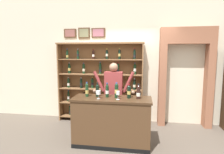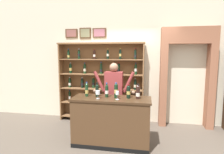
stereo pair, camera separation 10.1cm
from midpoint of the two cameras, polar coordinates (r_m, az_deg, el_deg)
ground_plane at (r=4.03m, az=2.92°, el=-20.12°), size 14.00×14.00×0.02m
back_wall at (r=5.07m, az=5.28°, el=6.38°), size 12.00×0.19×3.53m
wine_shelf at (r=5.01m, az=-2.77°, el=-1.03°), size 2.31×0.30×2.12m
archway_doorway at (r=5.04m, az=22.34°, el=1.88°), size 1.29×0.45×2.47m
tasting_counter at (r=3.85m, az=0.53°, el=-13.43°), size 1.56×0.59×0.97m
shopkeeper at (r=4.27m, az=1.24°, el=-4.12°), size 0.98×0.22×1.63m
tasting_bottle_rosso at (r=3.84m, az=-7.00°, el=-3.86°), size 0.07×0.07×0.30m
tasting_bottle_prosecco at (r=3.80m, az=-3.81°, el=-4.04°), size 0.07×0.07×0.29m
tasting_bottle_bianco at (r=3.75m, az=-0.84°, el=-4.16°), size 0.07×0.07×0.29m
tasting_bottle_vin_santo at (r=3.69m, az=2.05°, el=-4.06°), size 0.08×0.08×0.31m
tasting_bottle_brunello at (r=3.67m, az=5.87°, el=-4.45°), size 0.08×0.08×0.28m
tasting_bottle_chianti at (r=3.65m, az=8.74°, el=-4.52°), size 0.08×0.08×0.29m
wine_glass_right at (r=3.55m, az=2.45°, el=-5.10°), size 0.07×0.07×0.16m
wine_glass_center at (r=3.63m, az=-3.55°, el=-4.88°), size 0.08×0.08×0.16m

